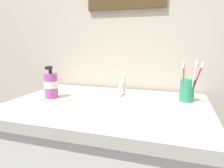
{
  "coord_description": "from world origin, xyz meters",
  "views": [
    {
      "loc": [
        0.31,
        -0.88,
        1.1
      ],
      "look_at": [
        0.02,
        0.02,
        0.91
      ],
      "focal_mm": 33.01,
      "sensor_mm": 36.0,
      "label": 1
    }
  ],
  "objects": [
    {
      "name": "toothbrush_cup",
      "position": [
        0.36,
        0.15,
        0.88
      ],
      "size": [
        0.07,
        0.07,
        0.11
      ],
      "primitive_type": "cylinder",
      "color": "#2D9966",
      "rests_on": "vanity_counter"
    },
    {
      "name": "toothbrush_red",
      "position": [
        0.4,
        0.13,
        0.94
      ],
      "size": [
        0.06,
        0.03,
        0.19
      ],
      "color": "red",
      "rests_on": "toothbrush_cup"
    },
    {
      "name": "toothbrush_yellow",
      "position": [
        0.35,
        0.17,
        0.93
      ],
      "size": [
        0.02,
        0.03,
        0.18
      ],
      "color": "yellow",
      "rests_on": "toothbrush_cup"
    },
    {
      "name": "toothbrush_white",
      "position": [
        0.38,
        0.12,
        0.94
      ],
      "size": [
        0.04,
        0.03,
        0.2
      ],
      "color": "white",
      "rests_on": "toothbrush_cup"
    },
    {
      "name": "tiled_wall_back",
      "position": [
        0.0,
        0.37,
        1.2
      ],
      "size": [
        2.14,
        0.04,
        2.4
      ],
      "primitive_type": "cube",
      "color": "beige",
      "rests_on": "ground"
    },
    {
      "name": "toothbrush_purple",
      "position": [
        0.34,
        0.12,
        0.93
      ],
      "size": [
        0.02,
        0.03,
        0.18
      ],
      "color": "purple",
      "rests_on": "toothbrush_cup"
    },
    {
      "name": "soap_dispenser",
      "position": [
        -0.3,
        0.01,
        0.89
      ],
      "size": [
        0.07,
        0.07,
        0.17
      ],
      "color": "#B24CA5",
      "rests_on": "vanity_counter"
    },
    {
      "name": "faucet",
      "position": [
        0.02,
        0.2,
        0.87
      ],
      "size": [
        0.02,
        0.16,
        0.1
      ],
      "color": "silver",
      "rests_on": "sink_basin"
    },
    {
      "name": "sink_basin",
      "position": [
        0.02,
        -0.01,
        0.78
      ],
      "size": [
        0.46,
        0.46,
        0.13
      ],
      "color": "white",
      "rests_on": "vanity_counter"
    }
  ]
}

